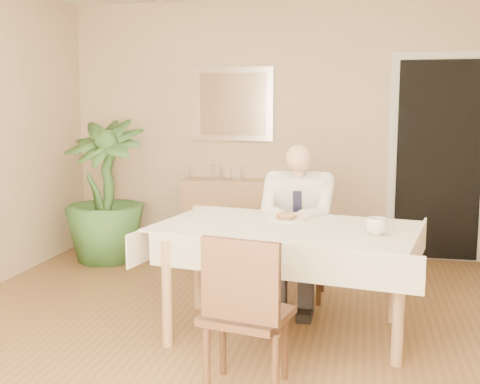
% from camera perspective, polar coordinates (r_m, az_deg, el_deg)
% --- Properties ---
extents(room, '(5.00, 5.02, 2.60)m').
position_cam_1_polar(room, '(3.79, -1.09, 4.47)').
color(room, brown).
rests_on(room, ground).
extents(doorway, '(0.96, 0.07, 2.10)m').
position_cam_1_polar(doorway, '(6.22, 18.30, 2.83)').
color(doorway, white).
rests_on(doorway, ground).
extents(mirror, '(0.86, 0.04, 0.76)m').
position_cam_1_polar(mirror, '(6.31, -0.75, 8.33)').
color(mirror, silver).
rests_on(mirror, room).
extents(dining_table, '(1.89, 1.31, 0.75)m').
position_cam_1_polar(dining_table, '(4.05, 4.43, -4.36)').
color(dining_table, '#A47A57').
rests_on(dining_table, ground).
extents(chair_far, '(0.41, 0.41, 0.86)m').
position_cam_1_polar(chair_far, '(4.94, 5.73, -4.24)').
color(chair_far, '#3B2113').
rests_on(chair_far, ground).
extents(chair_near, '(0.50, 0.50, 0.89)m').
position_cam_1_polar(chair_near, '(3.20, 0.43, -10.93)').
color(chair_near, '#3B2113').
rests_on(chair_near, ground).
extents(seated_man, '(0.48, 0.72, 1.24)m').
position_cam_1_polar(seated_man, '(4.62, 5.39, -2.47)').
color(seated_man, white).
rests_on(seated_man, ground).
extents(plate, '(0.26, 0.26, 0.02)m').
position_cam_1_polar(plate, '(4.21, 4.39, -2.57)').
color(plate, white).
rests_on(plate, dining_table).
extents(food, '(0.14, 0.14, 0.06)m').
position_cam_1_polar(food, '(4.20, 4.39, -2.28)').
color(food, brown).
rests_on(food, dining_table).
extents(knife, '(0.01, 0.13, 0.01)m').
position_cam_1_polar(knife, '(4.14, 4.83, -2.52)').
color(knife, silver).
rests_on(knife, dining_table).
extents(fork, '(0.01, 0.13, 0.01)m').
position_cam_1_polar(fork, '(4.15, 3.73, -2.48)').
color(fork, silver).
rests_on(fork, dining_table).
extents(coffee_mug, '(0.17, 0.17, 0.11)m').
position_cam_1_polar(coffee_mug, '(3.82, 12.80, -3.19)').
color(coffee_mug, white).
rests_on(coffee_mug, dining_table).
extents(sideboard, '(0.99, 0.41, 0.78)m').
position_cam_1_polar(sideboard, '(6.28, -1.02, -2.34)').
color(sideboard, '#A47A57').
rests_on(sideboard, ground).
extents(photo_frame_left, '(0.10, 0.02, 0.14)m').
position_cam_1_polar(photo_frame_left, '(6.35, -5.28, 1.93)').
color(photo_frame_left, silver).
rests_on(photo_frame_left, sideboard).
extents(photo_frame_center, '(0.10, 0.02, 0.14)m').
position_cam_1_polar(photo_frame_center, '(6.31, -2.33, 1.92)').
color(photo_frame_center, silver).
rests_on(photo_frame_center, sideboard).
extents(photo_frame_right, '(0.10, 0.02, 0.14)m').
position_cam_1_polar(photo_frame_right, '(6.27, -0.35, 1.88)').
color(photo_frame_right, silver).
rests_on(photo_frame_right, sideboard).
extents(potted_palm, '(0.84, 0.84, 1.40)m').
position_cam_1_polar(potted_palm, '(6.07, -12.69, 0.07)').
color(potted_palm, '#2F5725').
rests_on(potted_palm, ground).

